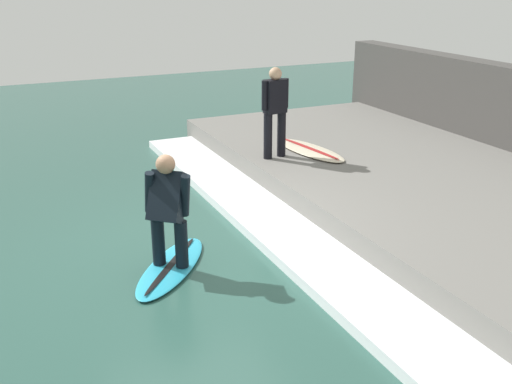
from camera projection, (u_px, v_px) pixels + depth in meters
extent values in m
plane|color=#2D564C|center=(199.00, 251.00, 7.82)|extent=(28.00, 28.00, 0.00)
cube|color=slate|center=(434.00, 192.00, 9.27)|extent=(4.40, 10.70, 0.44)
cube|color=white|center=(281.00, 231.00, 8.27)|extent=(0.93, 10.16, 0.14)
ellipsoid|color=#2DADD1|center=(171.00, 267.00, 7.34)|extent=(1.50, 1.67, 0.06)
ellipsoid|color=black|center=(171.00, 264.00, 7.33)|extent=(1.07, 1.29, 0.01)
cylinder|color=black|center=(181.00, 244.00, 7.20)|extent=(0.16, 0.16, 0.59)
cylinder|color=black|center=(158.00, 241.00, 7.27)|extent=(0.16, 0.16, 0.59)
cube|color=black|center=(167.00, 197.00, 7.03)|extent=(0.60, 0.61, 0.64)
sphere|color=#A87A5B|center=(166.00, 164.00, 6.89)|extent=(0.23, 0.23, 0.23)
cylinder|color=black|center=(185.00, 196.00, 6.96)|extent=(0.11, 0.22, 0.54)
cylinder|color=black|center=(150.00, 192.00, 7.06)|extent=(0.11, 0.22, 0.54)
cylinder|color=black|center=(281.00, 134.00, 10.21)|extent=(0.15, 0.15, 0.78)
cylinder|color=black|center=(268.00, 136.00, 10.08)|extent=(0.15, 0.15, 0.78)
cube|color=black|center=(275.00, 96.00, 9.91)|extent=(0.38, 0.26, 0.56)
sphere|color=tan|center=(275.00, 74.00, 9.79)|extent=(0.21, 0.21, 0.21)
cylinder|color=black|center=(285.00, 93.00, 10.01)|extent=(0.10, 0.11, 0.49)
cylinder|color=black|center=(265.00, 96.00, 9.80)|extent=(0.10, 0.11, 0.49)
ellipsoid|color=beige|center=(310.00, 150.00, 10.58)|extent=(0.82, 1.81, 0.06)
ellipsoid|color=#B21E1E|center=(310.00, 148.00, 10.57)|extent=(0.33, 1.61, 0.01)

